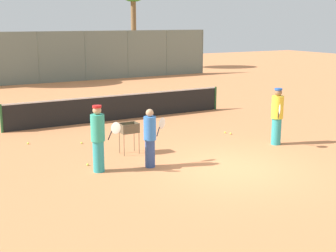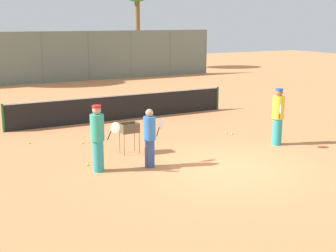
{
  "view_description": "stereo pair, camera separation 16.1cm",
  "coord_description": "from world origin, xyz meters",
  "px_view_note": "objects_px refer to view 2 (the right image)",
  "views": [
    {
      "loc": [
        -7.69,
        -10.11,
        4.07
      ],
      "look_at": [
        -1.05,
        1.75,
        1.0
      ],
      "focal_mm": 50.0,
      "sensor_mm": 36.0,
      "label": 1
    },
    {
      "loc": [
        -7.55,
        -10.19,
        4.07
      ],
      "look_at": [
        -1.05,
        1.75,
        1.0
      ],
      "focal_mm": 50.0,
      "sensor_mm": 36.0,
      "label": 2
    }
  ],
  "objects_px": {
    "player_red_cap": "(278,116)",
    "player_yellow_shirt": "(98,138)",
    "player_white_outfit": "(150,137)",
    "tennis_net": "(122,106)",
    "ball_cart": "(130,130)"
  },
  "relations": [
    {
      "from": "player_red_cap",
      "to": "tennis_net",
      "type": "bearing_deg",
      "value": -119.55
    },
    {
      "from": "tennis_net",
      "to": "player_white_outfit",
      "type": "height_order",
      "value": "player_white_outfit"
    },
    {
      "from": "player_yellow_shirt",
      "to": "player_red_cap",
      "type": "bearing_deg",
      "value": 49.47
    },
    {
      "from": "player_white_outfit",
      "to": "ball_cart",
      "type": "relative_size",
      "value": 1.72
    },
    {
      "from": "player_white_outfit",
      "to": "player_yellow_shirt",
      "type": "height_order",
      "value": "player_yellow_shirt"
    },
    {
      "from": "tennis_net",
      "to": "player_yellow_shirt",
      "type": "distance_m",
      "value": 6.97
    },
    {
      "from": "player_white_outfit",
      "to": "player_red_cap",
      "type": "distance_m",
      "value": 4.81
    },
    {
      "from": "tennis_net",
      "to": "player_red_cap",
      "type": "bearing_deg",
      "value": -65.12
    },
    {
      "from": "player_white_outfit",
      "to": "player_red_cap",
      "type": "relative_size",
      "value": 0.88
    },
    {
      "from": "player_red_cap",
      "to": "ball_cart",
      "type": "distance_m",
      "value": 4.96
    },
    {
      "from": "tennis_net",
      "to": "player_white_outfit",
      "type": "distance_m",
      "value": 6.69
    },
    {
      "from": "player_white_outfit",
      "to": "ball_cart",
      "type": "xyz_separation_m",
      "value": [
        0.07,
        1.55,
        -0.12
      ]
    },
    {
      "from": "player_white_outfit",
      "to": "ball_cart",
      "type": "height_order",
      "value": "player_white_outfit"
    },
    {
      "from": "tennis_net",
      "to": "ball_cart",
      "type": "relative_size",
      "value": 9.98
    },
    {
      "from": "player_red_cap",
      "to": "player_yellow_shirt",
      "type": "relative_size",
      "value": 1.03
    }
  ]
}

